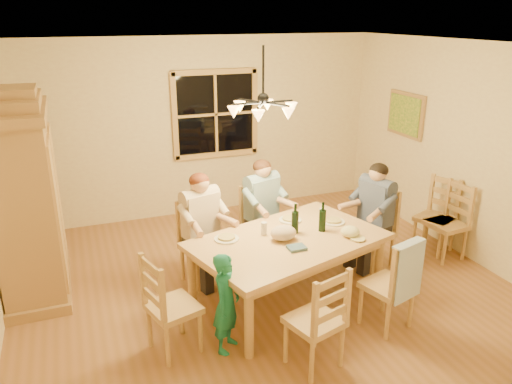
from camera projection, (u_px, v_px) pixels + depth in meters
name	position (u px, v px, depth m)	size (l,w,h in m)	color
floor	(262.00, 284.00, 5.85)	(5.50, 5.50, 0.00)	#946236
ceiling	(263.00, 45.00, 4.94)	(5.50, 5.00, 0.02)	white
wall_back	(203.00, 128.00, 7.59)	(5.50, 0.02, 2.70)	beige
wall_right	(465.00, 151.00, 6.31)	(0.02, 5.00, 2.70)	beige
window	(216.00, 114.00, 7.56)	(1.30, 0.06, 1.30)	black
painting	(406.00, 115.00, 7.27)	(0.06, 0.78, 0.64)	#9F7A45
chandelier	(263.00, 108.00, 5.15)	(0.77, 0.68, 0.71)	black
armoire	(27.00, 203.00, 5.40)	(0.66, 1.40, 2.30)	#9F7A45
dining_table	(288.00, 247.00, 5.29)	(2.25, 1.73, 0.76)	tan
chair_far_left	(203.00, 258.00, 5.83)	(0.54, 0.53, 0.99)	tan
chair_far_right	(262.00, 238.00, 6.33)	(0.54, 0.53, 0.99)	tan
chair_near_left	(314.00, 335.00, 4.42)	(0.54, 0.53, 0.99)	tan
chair_near_right	(386.00, 299.00, 4.99)	(0.54, 0.53, 0.99)	tan
chair_end_left	(174.00, 321.00, 4.62)	(0.53, 0.54, 0.99)	tan
chair_end_right	(372.00, 243.00, 6.20)	(0.53, 0.54, 0.99)	tan
adult_woman	(201.00, 215.00, 5.65)	(0.48, 0.51, 0.87)	beige
adult_plaid_man	(263.00, 198.00, 6.15)	(0.48, 0.51, 0.87)	#33698C
adult_slate_man	(375.00, 203.00, 6.01)	(0.51, 0.48, 0.87)	#434C6B
towel	(406.00, 271.00, 4.71)	(0.38, 0.10, 0.58)	#B0C5EF
wine_bottle_a	(295.00, 218.00, 5.34)	(0.08, 0.08, 0.33)	black
wine_bottle_b	(323.00, 217.00, 5.38)	(0.08, 0.08, 0.33)	black
plate_woman	(227.00, 239.00, 5.22)	(0.26, 0.26, 0.02)	white
plate_plaid	(290.00, 220.00, 5.70)	(0.26, 0.26, 0.02)	white
plate_slate	(333.00, 222.00, 5.65)	(0.26, 0.26, 0.02)	white
wine_glass_a	(264.00, 228.00, 5.33)	(0.06, 0.06, 0.14)	silver
wine_glass_b	(322.00, 215.00, 5.69)	(0.06, 0.06, 0.14)	silver
cap	(350.00, 231.00, 5.28)	(0.20, 0.20, 0.11)	beige
napkin	(297.00, 248.00, 5.01)	(0.18, 0.14, 0.03)	#44607E
cloth_bundle	(283.00, 233.00, 5.20)	(0.28, 0.22, 0.15)	tan
child	(227.00, 303.00, 4.57)	(0.36, 0.24, 0.99)	#1C7E69
chair_spare_front	(434.00, 229.00, 6.59)	(0.56, 0.57, 0.99)	tan
chair_spare_back	(444.00, 235.00, 6.41)	(0.46, 0.48, 0.99)	tan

